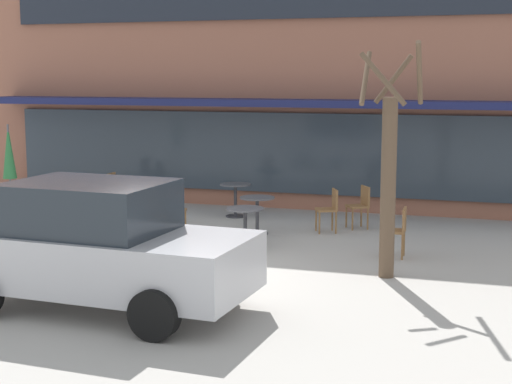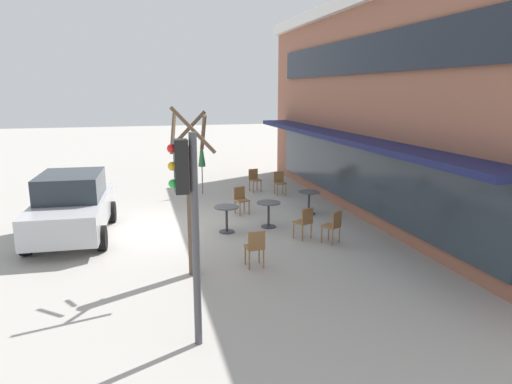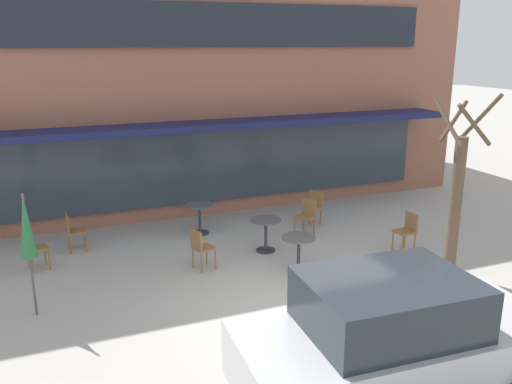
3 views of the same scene
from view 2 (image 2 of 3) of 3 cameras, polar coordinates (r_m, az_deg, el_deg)
name	(u,v)px [view 2 (image 2 of 3)]	position (r m, az deg, el deg)	size (l,w,h in m)	color
ground_plane	(168,228)	(13.81, -10.91, -4.41)	(80.00, 80.00, 0.00)	#ADA8A0
building_facade	(466,106)	(17.03, 24.76, 9.79)	(16.75, 9.10, 6.97)	#935B47
cafe_table_near_wall	(309,199)	(15.01, 6.63, -0.85)	(0.70, 0.70, 0.76)	#333338
cafe_table_streetside	(269,210)	(13.51, 1.58, -2.29)	(0.70, 0.70, 0.76)	#333338
cafe_table_by_tree	(227,215)	(13.04, -3.70, -2.86)	(0.70, 0.70, 0.76)	#333338
patio_umbrella_green_folded	(202,153)	(17.74, -6.81, 4.89)	(0.28, 0.28, 2.20)	#4C4C51
cafe_chair_0	(305,221)	(12.46, 6.10, -3.60)	(0.53, 0.53, 0.89)	olive
cafe_chair_1	(241,198)	(14.95, -1.90, -0.78)	(0.49, 0.49, 0.89)	olive
cafe_chair_2	(255,246)	(10.46, -0.09, -6.75)	(0.42, 0.42, 0.89)	olive
cafe_chair_3	(280,181)	(17.74, 2.96, 1.35)	(0.41, 0.41, 0.89)	olive
cafe_chair_4	(254,178)	(18.31, -0.21, 1.72)	(0.48, 0.48, 0.89)	olive
cafe_chair_5	(333,224)	(12.23, 9.65, -4.03)	(0.55, 0.55, 0.89)	olive
parked_sedan	(72,206)	(13.55, -22.01, -1.59)	(4.28, 2.18, 1.76)	#B7B7BC
street_tree	(192,201)	(9.87, -7.99, -1.08)	(0.94, 0.94, 3.70)	brown
traffic_light_pole	(188,206)	(6.91, -8.49, -1.75)	(0.26, 0.44, 3.40)	#47474C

